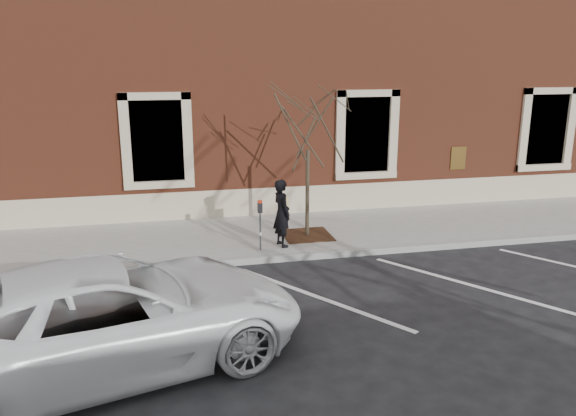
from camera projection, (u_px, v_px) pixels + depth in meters
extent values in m
plane|color=#28282B|center=(293.00, 260.00, 13.14)|extent=(120.00, 120.00, 0.00)
cube|color=beige|center=(279.00, 235.00, 14.77)|extent=(40.00, 3.50, 0.15)
cube|color=#9E9E99|center=(294.00, 257.00, 13.07)|extent=(40.00, 0.12, 0.15)
cube|color=brown|center=(244.00, 75.00, 19.42)|extent=(40.00, 8.50, 8.00)
cube|color=#C2B294|center=(266.00, 201.00, 16.33)|extent=(40.00, 0.06, 0.80)
cube|color=black|center=(157.00, 140.00, 15.34)|extent=(1.40, 0.30, 2.20)
cube|color=#C2B294|center=(160.00, 184.00, 15.49)|extent=(1.90, 0.20, 0.20)
cube|color=black|center=(365.00, 134.00, 16.58)|extent=(1.40, 0.30, 2.20)
cube|color=#C2B294|center=(365.00, 175.00, 16.73)|extent=(1.90, 0.20, 0.20)
cube|color=black|center=(544.00, 129.00, 17.83)|extent=(1.40, 0.30, 2.20)
cube|color=#C2B294|center=(543.00, 167.00, 17.98)|extent=(1.90, 0.20, 0.20)
imported|color=black|center=(282.00, 213.00, 13.46)|extent=(0.54, 0.68, 1.64)
cylinder|color=#595B60|center=(260.00, 232.00, 13.22)|extent=(0.04, 0.04, 0.92)
cube|color=black|center=(260.00, 208.00, 13.07)|extent=(0.11, 0.08, 0.24)
cube|color=red|center=(260.00, 202.00, 13.04)|extent=(0.10, 0.08, 0.06)
cube|color=white|center=(261.00, 234.00, 13.20)|extent=(0.05, 0.00, 0.06)
cube|color=#3E2614|center=(307.00, 235.00, 14.44)|extent=(1.20, 1.20, 0.03)
cylinder|color=#3F3326|center=(307.00, 194.00, 14.15)|extent=(0.10, 0.10, 2.23)
imported|color=white|center=(109.00, 316.00, 8.41)|extent=(6.48, 4.26, 1.65)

